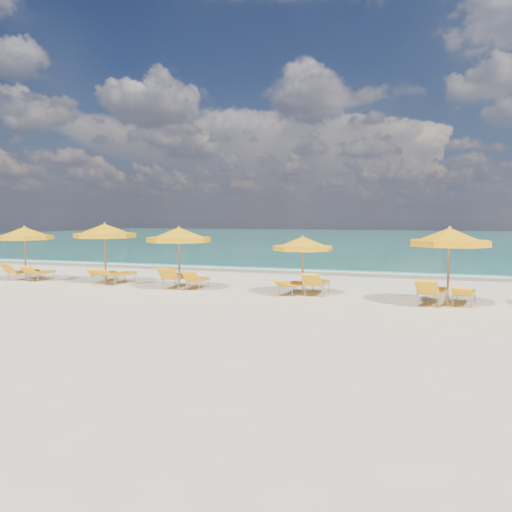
% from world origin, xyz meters
% --- Properties ---
extents(ground_plane, '(120.00, 120.00, 0.00)m').
position_xyz_m(ground_plane, '(0.00, 0.00, 0.00)').
color(ground_plane, beige).
extents(ocean, '(120.00, 80.00, 0.30)m').
position_xyz_m(ocean, '(0.00, 48.00, 0.00)').
color(ocean, '#13705C').
rests_on(ocean, ground).
extents(wet_sand_band, '(120.00, 2.60, 0.01)m').
position_xyz_m(wet_sand_band, '(0.00, 7.40, 0.00)').
color(wet_sand_band, tan).
rests_on(wet_sand_band, ground).
extents(foam_line, '(120.00, 1.20, 0.03)m').
position_xyz_m(foam_line, '(0.00, 8.20, 0.00)').
color(foam_line, white).
rests_on(foam_line, ground).
extents(whitecap_near, '(14.00, 0.36, 0.05)m').
position_xyz_m(whitecap_near, '(-6.00, 17.00, 0.00)').
color(whitecap_near, white).
rests_on(whitecap_near, ground).
extents(whitecap_far, '(18.00, 0.30, 0.05)m').
position_xyz_m(whitecap_far, '(8.00, 24.00, 0.00)').
color(whitecap_far, white).
rests_on(whitecap_far, ground).
extents(umbrella_1, '(2.39, 2.39, 2.33)m').
position_xyz_m(umbrella_1, '(-9.77, 0.13, 1.99)').
color(umbrella_1, '#9F784F').
rests_on(umbrella_1, ground).
extents(umbrella_2, '(2.98, 2.98, 2.48)m').
position_xyz_m(umbrella_2, '(-6.05, 0.47, 2.12)').
color(umbrella_2, '#9F784F').
rests_on(umbrella_2, ground).
extents(umbrella_3, '(2.85, 2.85, 2.36)m').
position_xyz_m(umbrella_3, '(-2.42, -0.15, 2.02)').
color(umbrella_3, '#9F784F').
rests_on(umbrella_3, ground).
extents(umbrella_4, '(2.68, 2.68, 2.07)m').
position_xyz_m(umbrella_4, '(2.17, 0.05, 1.77)').
color(umbrella_4, '#9F784F').
rests_on(umbrella_4, ground).
extents(umbrella_5, '(3.15, 3.15, 2.42)m').
position_xyz_m(umbrella_5, '(6.80, -0.60, 2.06)').
color(umbrella_5, '#9F784F').
rests_on(umbrella_5, ground).
extents(lounger_1_left, '(0.71, 1.69, 0.78)m').
position_xyz_m(lounger_1_left, '(-10.32, 0.52, 0.21)').
color(lounger_1_left, '#A5A8AD').
rests_on(lounger_1_left, ground).
extents(lounger_1_right, '(0.61, 1.62, 0.72)m').
position_xyz_m(lounger_1_right, '(-9.38, 0.54, 0.20)').
color(lounger_1_right, '#A5A8AD').
rests_on(lounger_1_right, ground).
extents(lounger_2_left, '(0.82, 1.76, 0.65)m').
position_xyz_m(lounger_2_left, '(-6.55, 1.01, 0.20)').
color(lounger_2_left, '#A5A8AD').
rests_on(lounger_2_left, ground).
extents(lounger_2_right, '(0.88, 1.98, 0.72)m').
position_xyz_m(lounger_2_right, '(-5.61, 0.73, 0.23)').
color(lounger_2_right, '#A5A8AD').
rests_on(lounger_2_right, ground).
extents(lounger_3_left, '(0.95, 2.09, 0.90)m').
position_xyz_m(lounger_3_left, '(-2.87, 0.44, 0.25)').
color(lounger_3_left, '#A5A8AD').
rests_on(lounger_3_left, ground).
extents(lounger_3_right, '(0.66, 1.62, 0.75)m').
position_xyz_m(lounger_3_right, '(-1.95, 0.41, 0.20)').
color(lounger_3_right, '#A5A8AD').
rests_on(lounger_3_right, ground).
extents(lounger_4_left, '(0.86, 1.77, 0.62)m').
position_xyz_m(lounger_4_left, '(1.75, 0.28, 0.20)').
color(lounger_4_left, '#A5A8AD').
rests_on(lounger_4_left, ground).
extents(lounger_4_right, '(0.66, 1.90, 0.86)m').
position_xyz_m(lounger_4_right, '(2.58, 0.49, 0.24)').
color(lounger_4_right, '#A5A8AD').
rests_on(lounger_4_right, ground).
extents(lounger_5_left, '(0.98, 2.03, 0.90)m').
position_xyz_m(lounger_5_left, '(6.35, -0.36, 0.24)').
color(lounger_5_left, '#A5A8AD').
rests_on(lounger_5_left, ground).
extents(lounger_5_right, '(0.85, 1.84, 0.69)m').
position_xyz_m(lounger_5_right, '(7.30, -0.07, 0.21)').
color(lounger_5_right, '#A5A8AD').
rests_on(lounger_5_right, ground).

